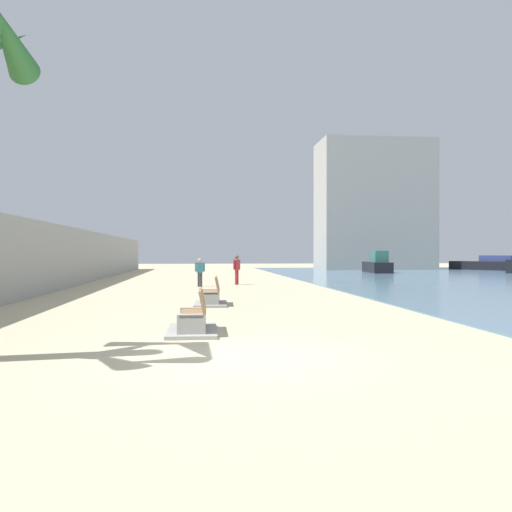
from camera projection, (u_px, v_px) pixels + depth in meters
name	position (u px, v px, depth m)	size (l,w,h in m)	color
ground_plane	(209.00, 288.00, 26.99)	(120.00, 120.00, 0.00)	#C6B793
seawall	(58.00, 257.00, 26.15)	(0.80, 64.00, 3.15)	#9E9E99
bench_near	(193.00, 322.00, 11.81)	(1.14, 2.12, 0.98)	#9E9E99
bench_far	(211.00, 298.00, 18.11)	(1.20, 2.15, 0.98)	#9E9E99
person_walking	(237.00, 267.00, 29.63)	(0.42, 0.38, 1.67)	#B22D33
person_standing	(200.00, 270.00, 27.86)	(0.53, 0.20, 1.51)	#333338
boat_far_right	(377.00, 265.00, 46.85)	(2.20, 5.35, 1.94)	black
boat_outer	(489.00, 264.00, 53.74)	(5.51, 7.47, 1.50)	black
harbor_building	(374.00, 206.00, 56.81)	(12.00, 6.00, 13.82)	#ADAAA3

